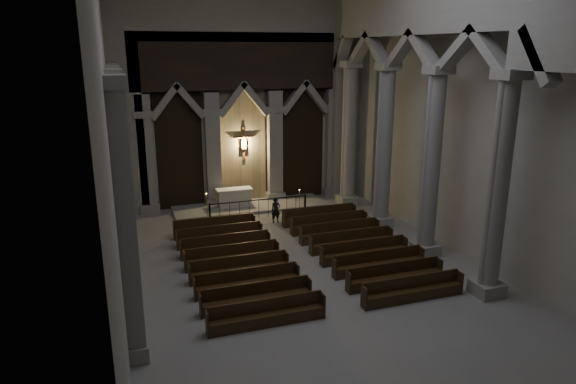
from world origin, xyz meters
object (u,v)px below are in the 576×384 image
object	(u,v)px
pews	(299,256)
altar_rail	(259,205)
candle_stand_right	(299,205)
worshipper	(276,210)
candle_stand_left	(207,213)
altar	(234,197)

from	to	relation	value
pews	altar_rail	bearing A→B (deg)	90.00
candle_stand_right	worshipper	size ratio (longest dim) A/B	0.92
candle_stand_left	worshipper	xyz separation A→B (m)	(3.29, -1.44, 0.26)
altar	worshipper	distance (m)	3.36
altar	candle_stand_right	size ratio (longest dim) A/B	1.62
altar	candle_stand_left	size ratio (longest dim) A/B	1.34
candle_stand_left	candle_stand_right	distance (m)	5.11
altar_rail	worshipper	xyz separation A→B (m)	(0.63, -1.00, -0.03)
candle_stand_right	worshipper	distance (m)	2.35
pews	worshipper	world-z (taller)	worshipper
altar	altar_rail	size ratio (longest dim) A/B	0.37
altar_rail	candle_stand_right	distance (m)	2.52
altar	candle_stand_right	world-z (taller)	candle_stand_right
candle_stand_left	worshipper	bearing A→B (deg)	-23.57
altar	worshipper	size ratio (longest dim) A/B	1.49
candle_stand_right	worshipper	world-z (taller)	worshipper
candle_stand_left	pews	size ratio (longest dim) A/B	0.16
candle_stand_right	pews	world-z (taller)	candle_stand_right
altar_rail	pews	xyz separation A→B (m)	(0.00, -6.25, -0.41)
altar	candle_stand_right	xyz separation A→B (m)	(3.31, -1.57, -0.32)
pews	altar	bearing A→B (deg)	95.91
altar_rail	worshipper	bearing A→B (deg)	-57.68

